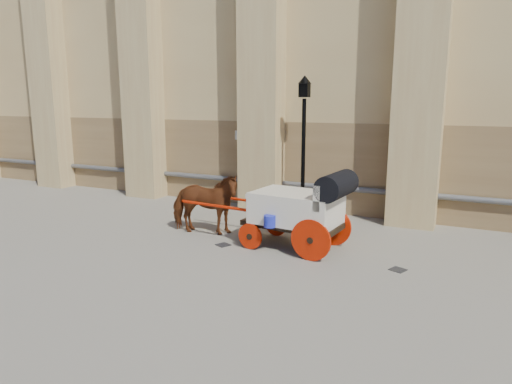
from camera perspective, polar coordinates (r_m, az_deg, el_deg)
The scene contains 6 objects.
ground at distance 12.45m, azimuth -2.20°, elevation -5.99°, with size 90.00×90.00×0.00m, color slate.
horse at distance 12.85m, azimuth -6.47°, elevation -1.45°, with size 0.95×2.08×1.75m, color brown.
carriage at distance 11.48m, azimuth 5.74°, elevation -1.85°, with size 4.74×1.73×2.04m.
street_lamp at distance 14.53m, azimuth 5.95°, elevation 6.09°, with size 0.42×0.42×4.47m.
drain_grate_near at distance 12.03m, azimuth -4.13°, elevation -6.60°, with size 0.32×0.32×0.01m, color black.
drain_grate_far at distance 10.79m, azimuth 17.31°, elevation -9.25°, with size 0.32×0.32×0.01m, color black.
Camera 1 is at (5.59, -10.49, 3.71)m, focal length 32.00 mm.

